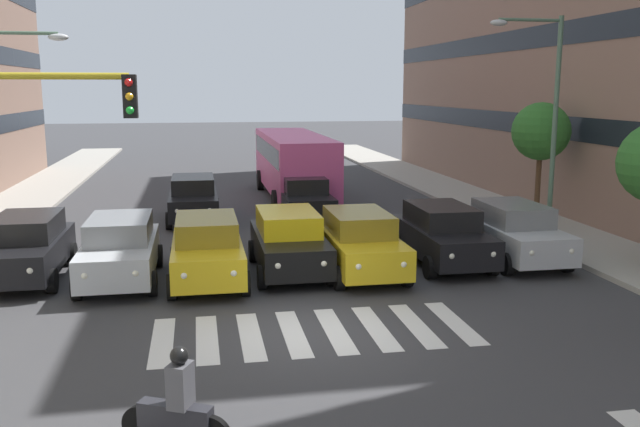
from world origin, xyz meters
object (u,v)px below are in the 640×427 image
(car_3, at_px, (289,241))
(car_1, at_px, (442,234))
(motorcycle_with_rider, at_px, (177,408))
(car_4, at_px, (207,249))
(bus_behind_traffic, at_px, (293,159))
(street_lamp_left, at_px, (545,107))
(car_2, at_px, (360,242))
(car_row2_1, at_px, (304,198))
(car_6, at_px, (27,247))
(car_row2_0, at_px, (193,198))
(street_tree_1, at_px, (541,132))
(car_0, at_px, (513,232))
(car_5, at_px, (120,249))

(car_3, bearing_deg, car_1, -178.24)
(car_3, relative_size, motorcycle_with_rider, 2.83)
(car_4, xyz_separation_m, bus_behind_traffic, (-4.19, -13.09, 0.97))
(car_3, xyz_separation_m, street_lamp_left, (-8.56, -1.94, 3.60))
(car_1, xyz_separation_m, car_2, (2.63, 0.57, 0.00))
(car_2, bearing_deg, car_3, -12.66)
(car_2, distance_m, bus_behind_traffic, 13.07)
(car_1, bearing_deg, car_row2_1, -67.96)
(car_6, xyz_separation_m, bus_behind_traffic, (-8.97, -11.98, 0.97))
(car_6, distance_m, car_row2_0, 8.67)
(car_2, height_order, street_tree_1, street_tree_1)
(car_2, distance_m, car_3, 1.98)
(car_6, bearing_deg, bus_behind_traffic, -126.81)
(car_0, height_order, street_tree_1, street_tree_1)
(car_3, height_order, car_4, same)
(motorcycle_with_rider, bearing_deg, car_1, -128.63)
(car_row2_0, relative_size, bus_behind_traffic, 0.42)
(car_2, relative_size, car_row2_1, 1.00)
(car_6, distance_m, street_lamp_left, 16.07)
(car_2, distance_m, motorcycle_with_rider, 9.91)
(car_row2_0, xyz_separation_m, bus_behind_traffic, (-4.56, -4.51, 0.97))
(motorcycle_with_rider, bearing_deg, car_3, -107.30)
(car_3, bearing_deg, street_tree_1, -153.56)
(car_1, bearing_deg, street_lamp_left, -155.82)
(car_2, distance_m, street_lamp_left, 7.91)
(car_5, relative_size, street_tree_1, 1.00)
(car_0, height_order, motorcycle_with_rider, car_0)
(car_1, bearing_deg, car_6, -2.33)
(car_0, xyz_separation_m, street_tree_1, (-3.38, -4.96, 2.61))
(car_1, xyz_separation_m, car_4, (6.82, 0.63, 0.00))
(bus_behind_traffic, bearing_deg, car_3, 81.29)
(car_row2_0, bearing_deg, street_tree_1, 166.64)
(car_1, distance_m, street_tree_1, 7.88)
(bus_behind_traffic, distance_m, motorcycle_with_rider, 22.26)
(car_row2_1, xyz_separation_m, bus_behind_traffic, (-0.32, -5.17, 0.97))
(car_4, bearing_deg, motorcycle_with_rider, 86.15)
(car_0, relative_size, car_row2_0, 1.00)
(car_4, xyz_separation_m, car_6, (4.78, -1.11, 0.00))
(motorcycle_with_rider, relative_size, street_tree_1, 0.35)
(car_6, relative_size, street_lamp_left, 0.62)
(car_5, distance_m, car_row2_1, 9.71)
(car_1, height_order, car_row2_1, same)
(street_lamp_left, bearing_deg, bus_behind_traffic, -58.10)
(car_3, bearing_deg, car_5, 1.12)
(car_1, relative_size, motorcycle_with_rider, 2.83)
(car_row2_0, xyz_separation_m, motorcycle_with_rider, (0.21, 17.20, -0.24))
(car_1, height_order, car_3, same)
(car_1, relative_size, bus_behind_traffic, 0.42)
(car_2, xyz_separation_m, motorcycle_with_rider, (4.77, 8.68, -0.24))
(car_5, height_order, car_row2_1, same)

